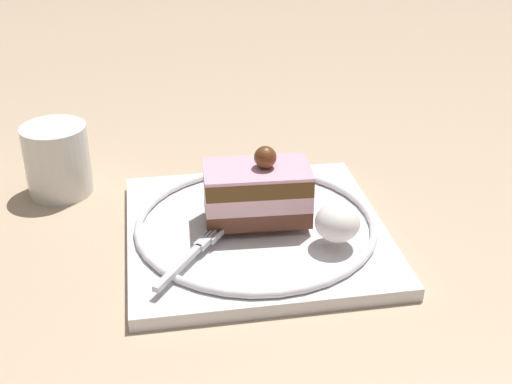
{
  "coord_description": "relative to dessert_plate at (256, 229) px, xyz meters",
  "views": [
    {
      "loc": [
        0.04,
        0.53,
        0.35
      ],
      "look_at": [
        -0.02,
        -0.03,
        0.05
      ],
      "focal_mm": 48.5,
      "sensor_mm": 36.0,
      "label": 1
    }
  ],
  "objects": [
    {
      "name": "drink_glass_near",
      "position": [
        0.19,
        -0.12,
        0.02
      ],
      "size": [
        0.07,
        0.07,
        0.07
      ],
      "color": "white",
      "rests_on": "ground_plane"
    },
    {
      "name": "ground_plane",
      "position": [
        0.02,
        0.03,
        -0.01
      ],
      "size": [
        2.4,
        2.4,
        0.0
      ],
      "primitive_type": "plane",
      "color": "tan"
    },
    {
      "name": "whipped_cream_dollop",
      "position": [
        -0.07,
        0.04,
        0.03
      ],
      "size": [
        0.04,
        0.04,
        0.03
      ],
      "primitive_type": "ellipsoid",
      "color": "white",
      "rests_on": "dessert_plate"
    },
    {
      "name": "cake_slice",
      "position": [
        -0.0,
        -0.01,
        0.04
      ],
      "size": [
        0.1,
        0.06,
        0.07
      ],
      "color": "brown",
      "rests_on": "dessert_plate"
    },
    {
      "name": "dessert_plate",
      "position": [
        0.0,
        0.0,
        0.0
      ],
      "size": [
        0.25,
        0.25,
        0.02
      ],
      "color": "white",
      "rests_on": "ground_plane"
    },
    {
      "name": "fork",
      "position": [
        0.06,
        0.05,
        0.01
      ],
      "size": [
        0.07,
        0.1,
        0.0
      ],
      "color": "silver",
      "rests_on": "dessert_plate"
    }
  ]
}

